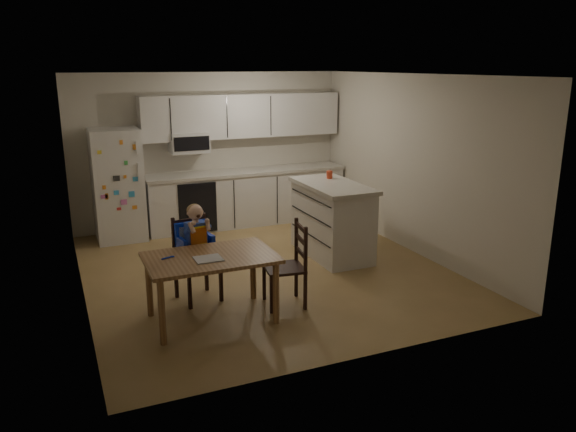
% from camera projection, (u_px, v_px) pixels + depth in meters
% --- Properties ---
extents(room, '(4.52, 5.01, 2.51)m').
position_uv_depth(room, '(251.00, 170.00, 7.51)').
color(room, olive).
rests_on(room, ground).
extents(refrigerator, '(0.72, 0.70, 1.70)m').
position_uv_depth(refrigerator, '(118.00, 185.00, 8.50)').
color(refrigerator, silver).
rests_on(refrigerator, ground).
extents(kitchen_run, '(3.37, 0.62, 2.15)m').
position_uv_depth(kitchen_run, '(244.00, 172.00, 9.36)').
color(kitchen_run, silver).
rests_on(kitchen_run, ground).
extents(kitchen_island, '(0.73, 1.40, 1.03)m').
position_uv_depth(kitchen_island, '(332.00, 219.00, 7.85)').
color(kitchen_island, silver).
rests_on(kitchen_island, ground).
extents(red_cup, '(0.09, 0.09, 0.11)m').
position_uv_depth(red_cup, '(329.00, 175.00, 8.05)').
color(red_cup, red).
rests_on(red_cup, kitchen_island).
extents(dining_table, '(1.33, 0.85, 0.71)m').
position_uv_depth(dining_table, '(211.00, 265.00, 5.81)').
color(dining_table, brown).
rests_on(dining_table, ground).
extents(napkin, '(0.27, 0.24, 0.01)m').
position_uv_depth(napkin, '(208.00, 259.00, 5.68)').
color(napkin, '#A8A8AD').
rests_on(napkin, dining_table).
extents(toddler_spoon, '(0.12, 0.06, 0.02)m').
position_uv_depth(toddler_spoon, '(167.00, 258.00, 5.71)').
color(toddler_spoon, '#112FD2').
rests_on(toddler_spoon, dining_table).
extents(chair_booster, '(0.49, 0.49, 1.13)m').
position_uv_depth(chair_booster, '(195.00, 242.00, 6.34)').
color(chair_booster, black).
rests_on(chair_booster, ground).
extents(chair_side, '(0.48, 0.48, 0.95)m').
position_uv_depth(chair_side, '(293.00, 259.00, 6.23)').
color(chair_side, black).
rests_on(chair_side, ground).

